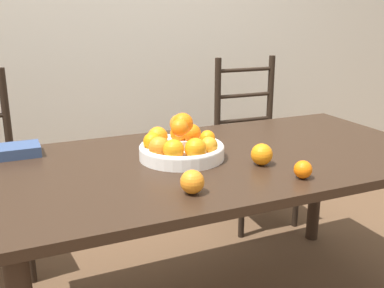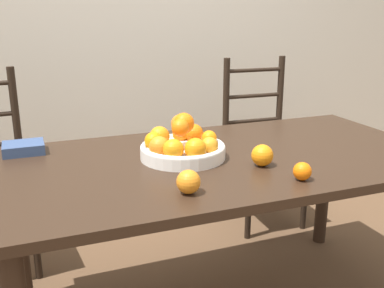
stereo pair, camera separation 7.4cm
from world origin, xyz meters
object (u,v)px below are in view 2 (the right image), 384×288
Objects in this scene: orange_loose_0 at (302,171)px; chair_right at (262,148)px; orange_loose_1 at (188,182)px; book_stack at (24,148)px; orange_loose_2 at (262,155)px; fruit_bowl at (182,145)px.

orange_loose_0 is 1.26m from chair_right.
orange_loose_0 is at bearing -4.39° from orange_loose_1.
orange_loose_0 reaches higher than book_stack.
orange_loose_2 reaches higher than orange_loose_0.
orange_loose_2 is at bearing 107.14° from orange_loose_0.
fruit_bowl reaches higher than book_stack.
orange_loose_1 is 0.81m from book_stack.
orange_loose_0 is 0.82× the size of orange_loose_1.
chair_right is at bearing 43.03° from fruit_bowl.
book_stack is at bearing 143.02° from orange_loose_0.
orange_loose_1 is at bearing 175.61° from orange_loose_0.
orange_loose_1 is 0.08× the size of chair_right.
orange_loose_1 is 1.45m from chair_right.
fruit_bowl is 0.66m from book_stack.
fruit_bowl is at bearing 73.69° from orange_loose_1.
orange_loose_1 reaches higher than orange_loose_0.
orange_loose_0 is 1.12m from book_stack.
orange_loose_0 is at bearing -111.73° from chair_right.
chair_right is (0.49, 1.12, -0.30)m from orange_loose_0.
book_stack is (-0.49, 0.64, -0.02)m from orange_loose_1.
orange_loose_0 is at bearing -72.86° from orange_loose_2.
fruit_bowl is at bearing -26.79° from book_stack.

